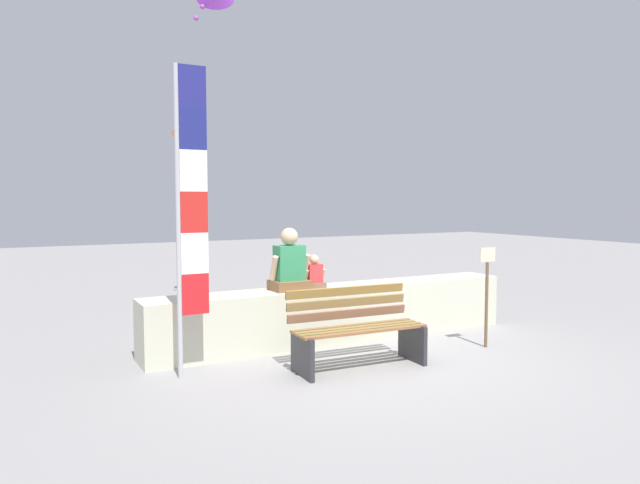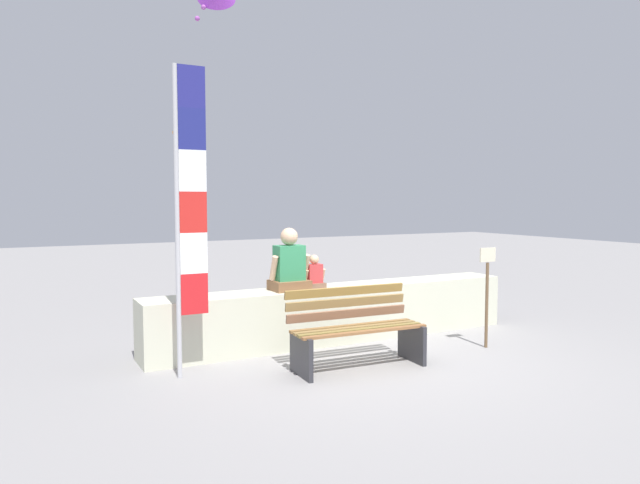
% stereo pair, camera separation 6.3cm
% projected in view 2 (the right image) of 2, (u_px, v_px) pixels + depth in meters
% --- Properties ---
extents(ground_plane, '(40.00, 40.00, 0.00)m').
position_uv_depth(ground_plane, '(381.00, 358.00, 6.94)').
color(ground_plane, gray).
extents(seawall_ledge, '(5.23, 0.59, 0.74)m').
position_uv_depth(seawall_ledge, '(338.00, 313.00, 7.83)').
color(seawall_ledge, beige).
rests_on(seawall_ledge, ground).
extents(park_bench, '(1.56, 0.69, 0.88)m').
position_uv_depth(park_bench, '(356.00, 331.00, 6.59)').
color(park_bench, '#8E5D36').
rests_on(park_bench, ground).
extents(person_adult, '(0.52, 0.38, 0.80)m').
position_uv_depth(person_adult, '(289.00, 266.00, 7.42)').
color(person_adult, brown).
rests_on(person_adult, seawall_ledge).
extents(person_child, '(0.29, 0.21, 0.44)m').
position_uv_depth(person_child, '(314.00, 275.00, 7.60)').
color(person_child, brown).
rests_on(person_child, seawall_ledge).
extents(flag_banner, '(0.34, 0.05, 3.29)m').
position_uv_depth(flag_banner, '(187.00, 204.00, 6.11)').
color(flag_banner, '#B7B7BC').
rests_on(flag_banner, ground).
extents(kite_orange, '(0.65, 0.69, 1.07)m').
position_uv_depth(kite_orange, '(192.00, 133.00, 9.53)').
color(kite_orange, orange).
extents(sign_post, '(0.24, 0.04, 1.28)m').
position_uv_depth(sign_post, '(487.00, 289.00, 7.41)').
color(sign_post, brown).
rests_on(sign_post, ground).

